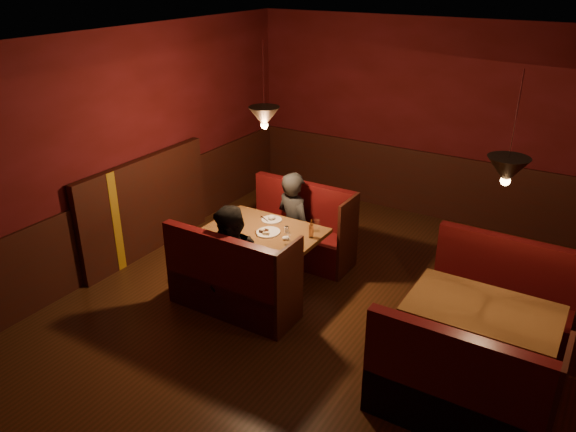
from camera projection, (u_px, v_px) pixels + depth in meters
The scene contains 9 objects.
room at pixel (308, 236), 5.65m from camera, with size 6.02×7.02×2.92m.
main_table at pixel (268, 241), 6.64m from camera, with size 1.34×0.81×0.94m.
main_bench_far at pixel (301, 235), 7.32m from camera, with size 1.47×0.53×1.00m.
main_bench_near at pixel (231, 288), 6.14m from camera, with size 1.47×0.53×1.00m.
second_table at pixel (481, 325), 5.11m from camera, with size 1.32×0.85×0.75m.
second_bench_far at pixel (500, 305), 5.80m from camera, with size 1.46×0.55×1.05m.
second_bench_near at pixel (456, 398), 4.57m from camera, with size 1.46×0.55×1.05m.
diner_a at pixel (294, 204), 7.08m from camera, with size 0.57×0.37×1.56m, color black.
diner_b at pixel (233, 246), 6.04m from camera, with size 0.76×0.59×1.57m, color black.
Camera 1 is at (2.18, -4.39, 3.57)m, focal length 35.00 mm.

